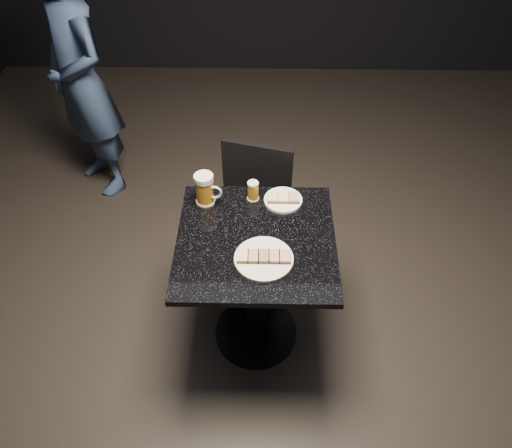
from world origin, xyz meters
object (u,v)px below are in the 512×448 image
(plate_large, at_px, (264,259))
(plate_small, at_px, (283,200))
(chair, at_px, (251,212))
(patron, at_px, (81,81))
(table, at_px, (256,274))
(beer_mug, at_px, (205,189))
(beer_tumbler, at_px, (253,191))

(plate_large, bearing_deg, plate_small, 76.52)
(plate_large, height_order, chair, chair)
(plate_large, distance_m, patron, 1.82)
(table, height_order, chair, chair)
(patron, relative_size, table, 2.12)
(plate_large, distance_m, table, 0.28)
(plate_small, xyz_separation_m, chair, (-0.16, 0.19, -0.26))
(beer_mug, relative_size, chair, 0.18)
(table, xyz_separation_m, chair, (-0.03, 0.44, -0.01))
(table, xyz_separation_m, beer_tumbler, (-0.02, 0.26, 0.29))
(beer_tumbler, relative_size, chair, 0.11)
(plate_large, xyz_separation_m, beer_tumbler, (-0.05, 0.39, 0.04))
(beer_mug, bearing_deg, table, -44.60)
(plate_large, xyz_separation_m, plate_small, (0.09, 0.37, 0.00))
(beer_tumbler, bearing_deg, beer_mug, -172.91)
(chair, bearing_deg, plate_small, -50.73)
(beer_mug, bearing_deg, beer_tumbler, 7.09)
(beer_tumbler, bearing_deg, plate_large, -82.13)
(plate_small, distance_m, chair, 0.36)
(plate_small, distance_m, beer_tumbler, 0.15)
(plate_small, relative_size, chair, 0.21)
(chair, bearing_deg, patron, 141.82)
(patron, bearing_deg, plate_large, -5.19)
(beer_tumbler, xyz_separation_m, chair, (-0.01, 0.17, -0.30))
(plate_small, bearing_deg, chair, 129.27)
(table, distance_m, chair, 0.44)
(beer_mug, xyz_separation_m, beer_tumbler, (0.22, 0.03, -0.03))
(plate_large, bearing_deg, patron, 129.07)
(plate_small, height_order, beer_mug, beer_mug)
(plate_small, height_order, table, plate_small)
(plate_small, xyz_separation_m, beer_mug, (-0.36, -0.01, 0.07))
(plate_small, relative_size, table, 0.24)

